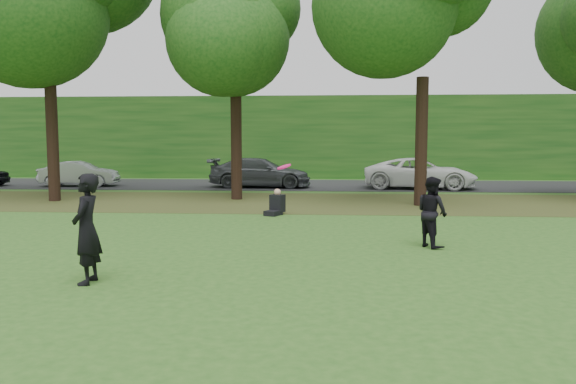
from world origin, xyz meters
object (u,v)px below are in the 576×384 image
object	(u,v)px
player_left	(87,229)
seated_person	(276,205)
player_right	(432,212)
frisbee	(284,167)

from	to	relation	value
player_left	seated_person	distance (m)	9.08
player_right	seated_person	distance (m)	6.48
player_right	frisbee	world-z (taller)	frisbee
player_right	seated_person	size ratio (longest dim) A/B	1.91
frisbee	seated_person	size ratio (longest dim) A/B	0.46
frisbee	seated_person	distance (m)	7.42
frisbee	seated_person	xyz separation A→B (m)	(-0.82, 7.20, -1.59)
seated_person	player_left	bearing A→B (deg)	-81.28
frisbee	seated_person	bearing A→B (deg)	96.46
player_left	seated_person	xyz separation A→B (m)	(2.38, 8.74, -0.62)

